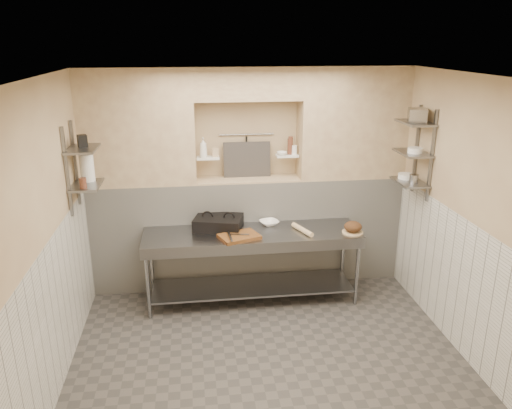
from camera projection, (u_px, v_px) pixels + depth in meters
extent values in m
cube|color=#48433F|center=(268.00, 360.00, 5.15)|extent=(4.00, 3.90, 0.10)
cube|color=silver|center=(271.00, 71.00, 4.23)|extent=(4.00, 3.90, 0.10)
cube|color=tan|center=(42.00, 240.00, 4.44)|extent=(0.10, 3.90, 2.80)
cube|color=tan|center=(473.00, 220.00, 4.95)|extent=(0.10, 3.90, 2.80)
cube|color=tan|center=(246.00, 175.00, 6.58)|extent=(4.00, 0.10, 2.80)
cube|color=tan|center=(324.00, 357.00, 2.81)|extent=(4.00, 0.10, 2.80)
cube|color=silver|center=(248.00, 231.00, 6.56)|extent=(4.00, 0.40, 1.40)
cube|color=tan|center=(248.00, 179.00, 6.34)|extent=(1.30, 0.40, 0.02)
cube|color=tan|center=(138.00, 127.00, 5.96)|extent=(1.35, 0.40, 1.40)
cube|color=tan|center=(352.00, 123.00, 6.28)|extent=(1.35, 0.40, 1.40)
cube|color=tan|center=(247.00, 83.00, 5.96)|extent=(1.30, 0.40, 0.40)
cube|color=silver|center=(59.00, 309.00, 4.67)|extent=(0.02, 3.90, 1.40)
cube|color=silver|center=(458.00, 283.00, 5.16)|extent=(0.02, 3.90, 1.40)
cube|color=white|center=(208.00, 158.00, 6.18)|extent=(0.28, 0.16, 0.02)
cube|color=white|center=(287.00, 156.00, 6.31)|extent=(0.28, 0.16, 0.02)
cylinder|color=gray|center=(246.00, 134.00, 6.33)|extent=(0.70, 0.02, 0.02)
cylinder|color=black|center=(247.00, 148.00, 6.36)|extent=(0.02, 0.02, 0.30)
cube|color=#383330|center=(247.00, 160.00, 6.36)|extent=(0.60, 0.08, 0.45)
cube|color=slate|center=(75.00, 163.00, 5.50)|extent=(0.03, 0.03, 0.95)
cube|color=slate|center=(67.00, 172.00, 5.12)|extent=(0.03, 0.03, 0.95)
cube|color=slate|center=(87.00, 185.00, 5.39)|extent=(0.30, 0.50, 0.02)
cube|color=slate|center=(82.00, 149.00, 5.27)|extent=(0.30, 0.50, 0.03)
cube|color=slate|center=(416.00, 149.00, 5.97)|extent=(0.03, 0.03, 1.05)
cube|color=slate|center=(432.00, 156.00, 5.59)|extent=(0.03, 0.03, 1.05)
cube|color=slate|center=(410.00, 182.00, 5.88)|extent=(0.30, 0.50, 0.02)
cube|color=slate|center=(413.00, 153.00, 5.76)|extent=(0.30, 0.50, 0.02)
cube|color=slate|center=(416.00, 123.00, 5.65)|extent=(0.30, 0.50, 0.03)
cube|color=gray|center=(252.00, 234.00, 5.99)|extent=(2.60, 0.70, 0.04)
cube|color=gray|center=(252.00, 286.00, 6.21)|extent=(2.45, 0.60, 0.03)
cube|color=gray|center=(256.00, 249.00, 5.69)|extent=(2.60, 0.02, 0.12)
cylinder|color=gray|center=(148.00, 285.00, 5.70)|extent=(0.04, 0.04, 0.86)
cylinder|color=gray|center=(151.00, 263.00, 6.25)|extent=(0.04, 0.04, 0.86)
cylinder|color=gray|center=(357.00, 272.00, 6.01)|extent=(0.04, 0.04, 0.86)
cylinder|color=gray|center=(343.00, 253.00, 6.55)|extent=(0.04, 0.04, 0.86)
cube|color=black|center=(218.00, 225.00, 6.07)|extent=(0.65, 0.54, 0.10)
cube|color=black|center=(218.00, 219.00, 6.05)|extent=(0.65, 0.54, 0.05)
cube|color=brown|center=(239.00, 237.00, 5.80)|extent=(0.53, 0.45, 0.04)
cube|color=gray|center=(239.00, 234.00, 5.79)|extent=(0.24, 0.07, 0.01)
cylinder|color=gray|center=(230.00, 236.00, 5.71)|extent=(0.05, 0.29, 0.03)
imported|color=white|center=(269.00, 223.00, 6.21)|extent=(0.28, 0.28, 0.06)
cylinder|color=#DABD8B|center=(302.00, 230.00, 5.98)|extent=(0.20, 0.39, 0.06)
cylinder|color=#DABD8B|center=(353.00, 232.00, 5.96)|extent=(0.25, 0.25, 0.01)
ellipsoid|color=#4C2D19|center=(353.00, 227.00, 5.94)|extent=(0.21, 0.21, 0.13)
imported|color=white|center=(203.00, 148.00, 6.12)|extent=(0.11, 0.11, 0.25)
cube|color=tan|center=(215.00, 152.00, 6.18)|extent=(0.07, 0.07, 0.11)
imported|color=white|center=(282.00, 153.00, 6.28)|extent=(0.16, 0.16, 0.04)
cylinder|color=#572E1F|center=(290.00, 147.00, 6.28)|extent=(0.05, 0.05, 0.20)
cylinder|color=#572E1F|center=(291.00, 145.00, 6.28)|extent=(0.06, 0.06, 0.23)
cylinder|color=white|center=(294.00, 150.00, 6.29)|extent=(0.07, 0.07, 0.12)
cylinder|color=white|center=(87.00, 168.00, 5.46)|extent=(0.15, 0.15, 0.30)
cylinder|color=#572E1F|center=(83.00, 183.00, 5.22)|extent=(0.07, 0.07, 0.11)
cube|color=black|center=(82.00, 141.00, 5.28)|extent=(0.12, 0.12, 0.13)
cylinder|color=white|center=(406.00, 176.00, 5.97)|extent=(0.19, 0.19, 0.06)
cylinder|color=gray|center=(414.00, 179.00, 5.76)|extent=(0.11, 0.11, 0.11)
cylinder|color=white|center=(415.00, 150.00, 5.70)|extent=(0.17, 0.17, 0.06)
cube|color=gray|center=(417.00, 115.00, 5.60)|extent=(0.26, 0.28, 0.15)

